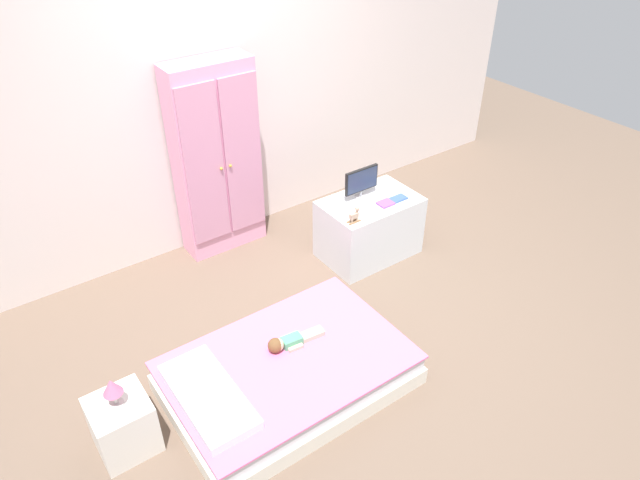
{
  "coord_description": "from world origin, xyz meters",
  "views": [
    {
      "loc": [
        -1.89,
        -2.47,
        2.92
      ],
      "look_at": [
        0.09,
        0.31,
        0.54
      ],
      "focal_mm": 32.62,
      "sensor_mm": 36.0,
      "label": 1
    }
  ],
  "objects_px": {
    "doll": "(286,343)",
    "tv_stand": "(369,227)",
    "book_blue": "(398,198)",
    "table_lamp": "(112,388)",
    "bed": "(288,373)",
    "rocking_horse_toy": "(355,215)",
    "wardrobe": "(217,160)",
    "book_purple": "(385,203)",
    "tv_monitor": "(361,181)",
    "nightstand": "(123,425)"
  },
  "relations": [
    {
      "from": "tv_stand",
      "to": "book_purple",
      "type": "relative_size",
      "value": 6.39
    },
    {
      "from": "table_lamp",
      "to": "book_blue",
      "type": "height_order",
      "value": "table_lamp"
    },
    {
      "from": "book_purple",
      "to": "rocking_horse_toy",
      "type": "bearing_deg",
      "value": -171.01
    },
    {
      "from": "wardrobe",
      "to": "nightstand",
      "type": "bearing_deg",
      "value": -133.62
    },
    {
      "from": "doll",
      "to": "wardrobe",
      "type": "height_order",
      "value": "wardrobe"
    },
    {
      "from": "table_lamp",
      "to": "tv_monitor",
      "type": "height_order",
      "value": "tv_monitor"
    },
    {
      "from": "tv_monitor",
      "to": "rocking_horse_toy",
      "type": "relative_size",
      "value": 2.43
    },
    {
      "from": "bed",
      "to": "rocking_horse_toy",
      "type": "distance_m",
      "value": 1.32
    },
    {
      "from": "book_blue",
      "to": "nightstand",
      "type": "bearing_deg",
      "value": -167.78
    },
    {
      "from": "bed",
      "to": "book_purple",
      "type": "height_order",
      "value": "book_purple"
    },
    {
      "from": "book_purple",
      "to": "book_blue",
      "type": "xyz_separation_m",
      "value": [
        0.13,
        0.0,
        -0.0
      ]
    },
    {
      "from": "nightstand",
      "to": "book_purple",
      "type": "height_order",
      "value": "book_purple"
    },
    {
      "from": "wardrobe",
      "to": "book_purple",
      "type": "distance_m",
      "value": 1.39
    },
    {
      "from": "doll",
      "to": "tv_stand",
      "type": "relative_size",
      "value": 0.5
    },
    {
      "from": "tv_monitor",
      "to": "nightstand",
      "type": "bearing_deg",
      "value": -162.01
    },
    {
      "from": "doll",
      "to": "tv_monitor",
      "type": "bearing_deg",
      "value": 33.15
    },
    {
      "from": "bed",
      "to": "doll",
      "type": "relative_size",
      "value": 3.78
    },
    {
      "from": "bed",
      "to": "book_blue",
      "type": "bearing_deg",
      "value": 25.15
    },
    {
      "from": "book_purple",
      "to": "tv_monitor",
      "type": "bearing_deg",
      "value": 113.88
    },
    {
      "from": "tv_monitor",
      "to": "book_purple",
      "type": "bearing_deg",
      "value": -66.12
    },
    {
      "from": "doll",
      "to": "rocking_horse_toy",
      "type": "xyz_separation_m",
      "value": [
        0.99,
        0.56,
        0.3
      ]
    },
    {
      "from": "nightstand",
      "to": "wardrobe",
      "type": "height_order",
      "value": "wardrobe"
    },
    {
      "from": "bed",
      "to": "tv_stand",
      "type": "bearing_deg",
      "value": 31.9
    },
    {
      "from": "wardrobe",
      "to": "rocking_horse_toy",
      "type": "xyz_separation_m",
      "value": [
        0.61,
        -1.01,
        -0.22
      ]
    },
    {
      "from": "doll",
      "to": "tv_monitor",
      "type": "xyz_separation_m",
      "value": [
        1.26,
        0.82,
        0.39
      ]
    },
    {
      "from": "table_lamp",
      "to": "rocking_horse_toy",
      "type": "distance_m",
      "value": 2.1
    },
    {
      "from": "tv_monitor",
      "to": "doll",
      "type": "bearing_deg",
      "value": -146.85
    },
    {
      "from": "doll",
      "to": "tv_stand",
      "type": "height_order",
      "value": "tv_stand"
    },
    {
      "from": "tv_stand",
      "to": "nightstand",
      "type": "bearing_deg",
      "value": -164.18
    },
    {
      "from": "bed",
      "to": "doll",
      "type": "bearing_deg",
      "value": 63.11
    },
    {
      "from": "doll",
      "to": "rocking_horse_toy",
      "type": "distance_m",
      "value": 1.18
    },
    {
      "from": "nightstand",
      "to": "rocking_horse_toy",
      "type": "bearing_deg",
      "value": 13.54
    },
    {
      "from": "wardrobe",
      "to": "book_purple",
      "type": "bearing_deg",
      "value": -44.79
    },
    {
      "from": "book_blue",
      "to": "tv_monitor",
      "type": "bearing_deg",
      "value": 137.94
    },
    {
      "from": "wardrobe",
      "to": "tv_monitor",
      "type": "height_order",
      "value": "wardrobe"
    },
    {
      "from": "tv_stand",
      "to": "bed",
      "type": "bearing_deg",
      "value": -148.1
    },
    {
      "from": "book_blue",
      "to": "book_purple",
      "type": "bearing_deg",
      "value": 180.0
    },
    {
      "from": "tv_stand",
      "to": "tv_monitor",
      "type": "distance_m",
      "value": 0.42
    },
    {
      "from": "doll",
      "to": "bed",
      "type": "bearing_deg",
      "value": -116.89
    },
    {
      "from": "rocking_horse_toy",
      "to": "book_blue",
      "type": "bearing_deg",
      "value": 6.55
    },
    {
      "from": "tv_stand",
      "to": "book_blue",
      "type": "bearing_deg",
      "value": -30.75
    },
    {
      "from": "wardrobe",
      "to": "rocking_horse_toy",
      "type": "bearing_deg",
      "value": -59.01
    },
    {
      "from": "book_blue",
      "to": "table_lamp",
      "type": "bearing_deg",
      "value": -167.78
    },
    {
      "from": "table_lamp",
      "to": "nightstand",
      "type": "bearing_deg",
      "value": 90.0
    },
    {
      "from": "tv_monitor",
      "to": "rocking_horse_toy",
      "type": "xyz_separation_m",
      "value": [
        -0.27,
        -0.26,
        -0.09
      ]
    },
    {
      "from": "wardrobe",
      "to": "book_blue",
      "type": "bearing_deg",
      "value": -41.07
    },
    {
      "from": "tv_monitor",
      "to": "book_purple",
      "type": "relative_size",
      "value": 2.54
    },
    {
      "from": "rocking_horse_toy",
      "to": "book_blue",
      "type": "height_order",
      "value": "rocking_horse_toy"
    },
    {
      "from": "nightstand",
      "to": "tv_stand",
      "type": "relative_size",
      "value": 0.46
    },
    {
      "from": "nightstand",
      "to": "tv_monitor",
      "type": "bearing_deg",
      "value": 17.99
    }
  ]
}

